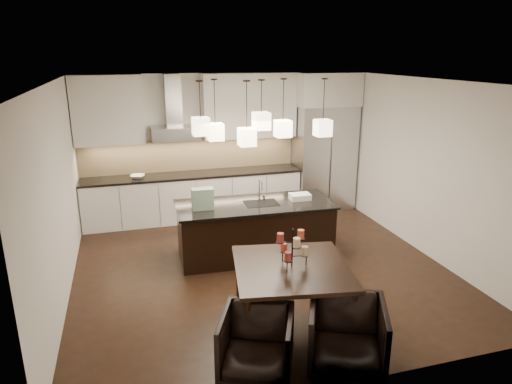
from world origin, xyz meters
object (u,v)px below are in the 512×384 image
object	(u,v)px
island_body	(255,230)
armchair_right	(347,335)
refrigerator	(323,158)
dining_table	(291,296)
armchair_left	(256,344)

from	to	relation	value
island_body	armchair_right	xyz separation A→B (m)	(0.15, -2.92, -0.06)
refrigerator	dining_table	world-z (taller)	refrigerator
armchair_right	dining_table	bearing A→B (deg)	133.96
refrigerator	armchair_right	world-z (taller)	refrigerator
island_body	armchair_left	distance (m)	2.87
dining_table	armchair_left	world-z (taller)	dining_table
refrigerator	island_body	bearing A→B (deg)	-136.59
refrigerator	island_body	distance (m)	2.90
island_body	armchair_left	size ratio (longest dim) A/B	3.24
armchair_left	armchair_right	world-z (taller)	armchair_right
armchair_left	armchair_right	size ratio (longest dim) A/B	0.93
dining_table	armchair_right	world-z (taller)	dining_table
refrigerator	armchair_left	xyz separation A→B (m)	(-2.83, -4.70, -0.74)
armchair_right	refrigerator	bearing A→B (deg)	93.43
dining_table	armchair_right	distance (m)	0.91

